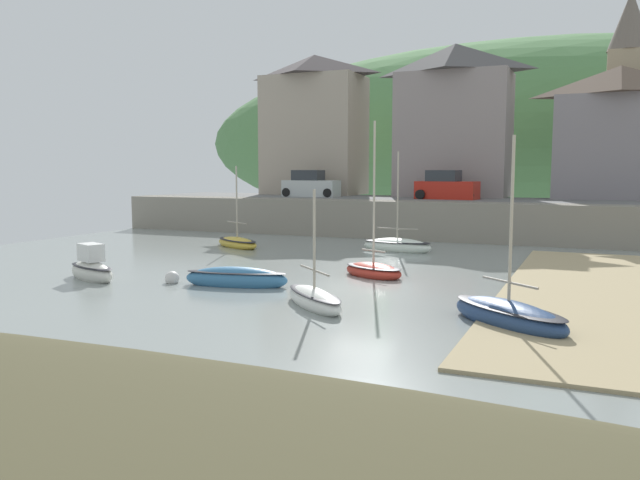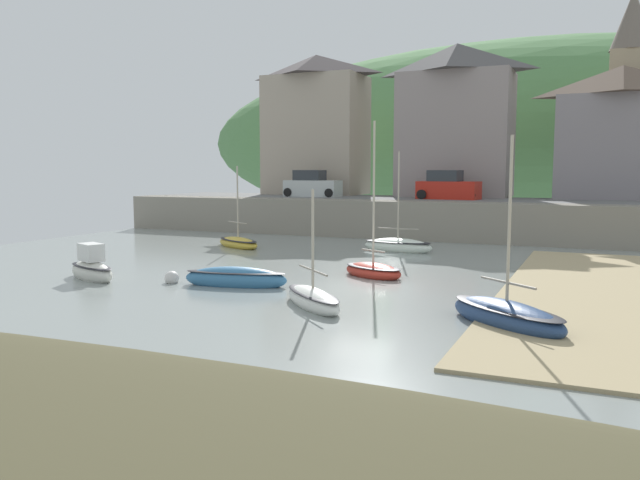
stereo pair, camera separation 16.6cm
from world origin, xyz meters
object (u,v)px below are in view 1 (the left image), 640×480
(church_with_spire, at_px, (627,92))
(sailboat_white_hull, at_px, (237,243))
(dinghy_open_wooden, at_px, (236,278))
(mooring_buoy, at_px, (172,278))
(sailboat_nearest_shore, at_px, (92,269))
(waterfront_building_right, at_px, (618,132))
(parked_car_near_slipway, at_px, (310,186))
(waterfront_building_left, at_px, (314,124))
(parked_car_by_wall, at_px, (446,187))
(rowboat_small_beached, at_px, (397,246))
(motorboat_with_cabin, at_px, (373,270))
(sailboat_far_left, at_px, (314,299))
(waterfront_building_centre, at_px, (454,120))
(sailboat_tall_mast, at_px, (508,315))

(church_with_spire, xyz_separation_m, sailboat_white_hull, (-20.33, -20.40, -9.69))
(dinghy_open_wooden, bearing_deg, mooring_buoy, 177.10)
(dinghy_open_wooden, relative_size, mooring_buoy, 7.28)
(sailboat_nearest_shore, bearing_deg, waterfront_building_right, 77.85)
(parked_car_near_slipway, bearing_deg, waterfront_building_left, 110.32)
(dinghy_open_wooden, bearing_deg, parked_car_by_wall, 70.69)
(sailboat_white_hull, xyz_separation_m, dinghy_open_wooden, (6.27, -10.59, 0.04))
(waterfront_building_left, xyz_separation_m, rowboat_small_beached, (11.36, -14.54, -7.72))
(sailboat_white_hull, height_order, motorboat_with_cabin, motorboat_with_cabin)
(waterfront_building_right, bearing_deg, sailboat_far_left, -107.69)
(mooring_buoy, bearing_deg, parked_car_near_slipway, 100.92)
(motorboat_with_cabin, xyz_separation_m, sailboat_nearest_shore, (-10.19, -5.16, 0.12))
(waterfront_building_right, bearing_deg, church_with_spire, 82.56)
(parked_car_by_wall, bearing_deg, motorboat_with_cabin, -79.89)
(waterfront_building_right, distance_m, mooring_buoy, 32.53)
(waterfront_building_centre, distance_m, parked_car_near_slipway, 11.63)
(sailboat_white_hull, relative_size, rowboat_small_beached, 0.86)
(waterfront_building_left, xyz_separation_m, dinghy_open_wooden, (8.75, -26.99, -7.73))
(mooring_buoy, bearing_deg, sailboat_tall_mast, -8.36)
(waterfront_building_left, relative_size, parked_car_by_wall, 2.60)
(sailboat_nearest_shore, bearing_deg, sailboat_tall_mast, 18.44)
(dinghy_open_wooden, xyz_separation_m, parked_car_by_wall, (3.02, 22.49, 2.91))
(rowboat_small_beached, bearing_deg, sailboat_tall_mast, -56.73)
(sailboat_white_hull, xyz_separation_m, motorboat_with_cabin, (10.36, -6.46, 0.03))
(sailboat_far_left, relative_size, mooring_buoy, 6.94)
(sailboat_nearest_shore, relative_size, mooring_buoy, 5.68)
(sailboat_far_left, distance_m, sailboat_nearest_shore, 10.41)
(waterfront_building_right, xyz_separation_m, motorboat_with_cabin, (-9.46, -22.86, -6.63))
(sailboat_tall_mast, xyz_separation_m, parked_car_near_slipway, (-17.35, 24.80, 2.90))
(sailboat_white_hull, distance_m, dinghy_open_wooden, 12.31)
(parked_car_near_slipway, relative_size, parked_car_by_wall, 0.96)
(sailboat_white_hull, xyz_separation_m, parked_car_by_wall, (9.30, 11.90, 2.95))
(waterfront_building_right, bearing_deg, sailboat_white_hull, -140.38)
(sailboat_tall_mast, bearing_deg, rowboat_small_beached, 156.64)
(sailboat_tall_mast, distance_m, parked_car_near_slipway, 30.40)
(dinghy_open_wooden, distance_m, sailboat_nearest_shore, 6.20)
(parked_car_near_slipway, bearing_deg, motorboat_with_cabin, -58.92)
(waterfront_building_right, relative_size, parked_car_by_wall, 2.07)
(dinghy_open_wooden, bearing_deg, waterfront_building_right, 51.70)
(rowboat_small_beached, xyz_separation_m, sailboat_tall_mast, (7.67, -14.76, 0.00))
(waterfront_building_right, distance_m, motorboat_with_cabin, 25.61)
(sailboat_far_left, bearing_deg, motorboat_with_cabin, 134.89)
(motorboat_with_cabin, relative_size, sailboat_nearest_shore, 2.01)
(parked_car_near_slipway, bearing_deg, rowboat_small_beached, -46.24)
(waterfront_building_left, xyz_separation_m, church_with_spire, (22.81, 4.00, 1.93))
(sailboat_white_hull, relative_size, parked_car_by_wall, 1.11)
(waterfront_building_right, relative_size, dinghy_open_wooden, 2.13)
(parked_car_near_slipway, xyz_separation_m, mooring_buoy, (4.42, -22.90, -3.03))
(rowboat_small_beached, bearing_deg, dinghy_open_wooden, -96.02)
(sailboat_white_hull, xyz_separation_m, rowboat_small_beached, (8.88, 1.86, 0.05))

